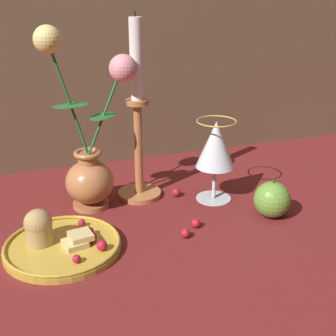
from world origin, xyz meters
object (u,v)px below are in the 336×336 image
object	(u,v)px
vase	(90,154)
wine_glass	(216,148)
plate_with_pastries	(59,241)
candlestick	(138,128)
apple_beside_vase	(272,199)

from	to	relation	value
vase	wine_glass	world-z (taller)	vase
plate_with_pastries	candlestick	distance (m)	0.29
plate_with_pastries	wine_glass	xyz separation A→B (m)	(0.34, 0.10, 0.10)
vase	candlestick	bearing A→B (deg)	8.68
candlestick	apple_beside_vase	distance (m)	0.30
vase	wine_glass	distance (m)	0.25
apple_beside_vase	plate_with_pastries	bearing A→B (deg)	178.06
apple_beside_vase	vase	bearing A→B (deg)	153.74
wine_glass	candlestick	size ratio (longest dim) A/B	0.46
wine_glass	vase	bearing A→B (deg)	168.65
plate_with_pastries	apple_beside_vase	distance (m)	0.41
plate_with_pastries	apple_beside_vase	size ratio (longest dim) A/B	2.40
vase	apple_beside_vase	xyz separation A→B (m)	(0.32, -0.16, -0.08)
wine_glass	candlestick	bearing A→B (deg)	155.50
vase	apple_beside_vase	world-z (taller)	vase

